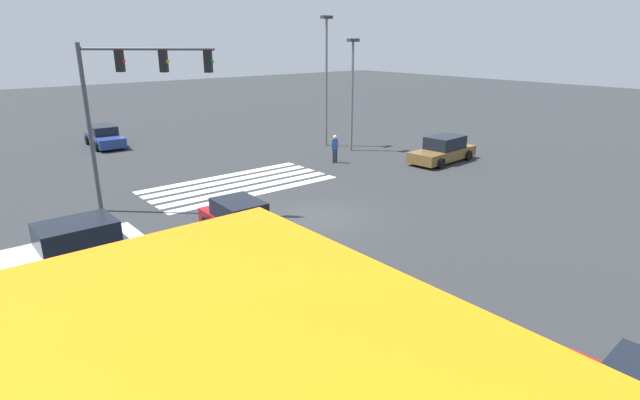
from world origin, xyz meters
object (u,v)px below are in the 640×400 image
street_light_pole_a (326,71)px  street_light_pole_b (352,84)px  pedestrian (335,147)px  fire_hydrant (314,346)px  car_3 (443,150)px  car_0 (73,247)px  car_1 (243,222)px  traffic_signal_mast (127,91)px  car_2 (104,137)px

street_light_pole_a → street_light_pole_b: street_light_pole_a is taller
pedestrian → fire_hydrant: size_ratio=1.97×
fire_hydrant → car_3: bearing=-150.4°
car_0 → pedestrian: bearing=-161.7°
pedestrian → fire_hydrant: bearing=2.2°
car_1 → pedestrian: bearing=125.5°
car_3 → pedestrian: (5.35, -3.97, 0.24)m
traffic_signal_mast → car_1: size_ratio=1.52×
car_0 → street_light_pole_b: street_light_pole_b is taller
car_1 → traffic_signal_mast: bearing=-158.5°
car_2 → fire_hydrant: car_2 is taller
traffic_signal_mast → fire_hydrant: size_ratio=8.26×
fire_hydrant → pedestrian: bearing=-132.4°
street_light_pole_b → fire_hydrant: 23.62m
car_0 → street_light_pole_b: bearing=-159.4°
street_light_pole_a → fire_hydrant: street_light_pole_a is taller
car_1 → fire_hydrant: 8.05m
car_0 → car_1: bearing=164.8°
traffic_signal_mast → car_0: bearing=-87.9°
traffic_signal_mast → street_light_pole_b: 16.06m
street_light_pole_a → traffic_signal_mast: bearing=20.4°
street_light_pole_b → car_3: bearing=110.4°
car_3 → pedestrian: size_ratio=2.93×
car_3 → car_1: bearing=6.5°
car_1 → street_light_pole_b: street_light_pole_b is taller
car_2 → car_0: bearing=-16.2°
car_1 → street_light_pole_a: size_ratio=0.54×
street_light_pole_a → fire_hydrant: 25.20m
car_0 → pedestrian: 17.11m
car_3 → pedestrian: 6.66m
car_1 → car_0: bearing=-102.6°
pedestrian → car_1: bearing=-12.2°
street_light_pole_a → pedestrian: bearing=55.9°
pedestrian → street_light_pole_a: size_ratio=0.20×
pedestrian → street_light_pole_a: 6.60m
car_1 → car_2: 20.95m
car_2 → pedestrian: size_ratio=2.74×
traffic_signal_mast → car_2: size_ratio=1.53×
street_light_pole_a → car_3: bearing=106.9°
fire_hydrant → car_1: bearing=-109.4°
car_3 → street_light_pole_a: street_light_pole_a is taller
traffic_signal_mast → fire_hydrant: (0.77, 13.06, -4.77)m
car_3 → pedestrian: bearing=-40.7°
car_3 → fire_hydrant: bearing=25.5°
traffic_signal_mast → car_3: (-17.86, 2.49, -4.49)m
car_0 → street_light_pole_a: bearing=-153.4°
car_0 → fire_hydrant: size_ratio=5.20×
traffic_signal_mast → car_3: size_ratio=1.43×
car_1 → fire_hydrant: car_1 is taller
car_0 → street_light_pole_b: size_ratio=0.62×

